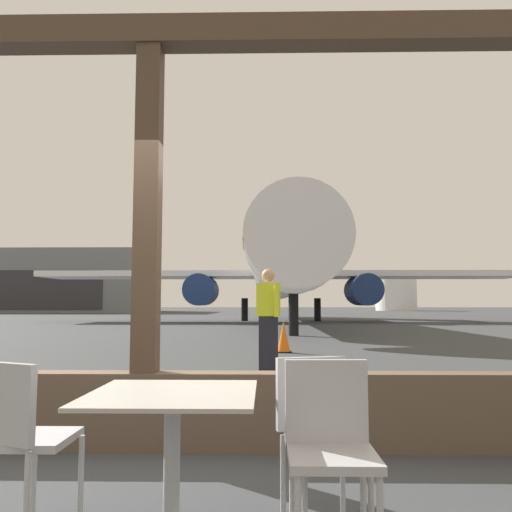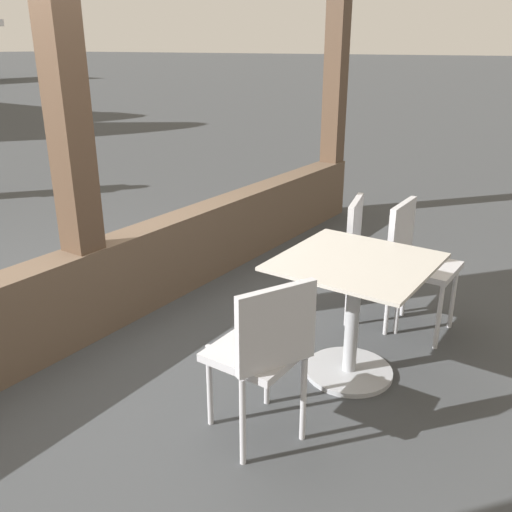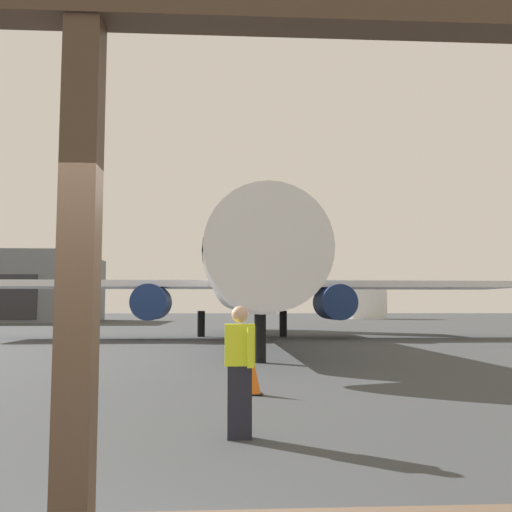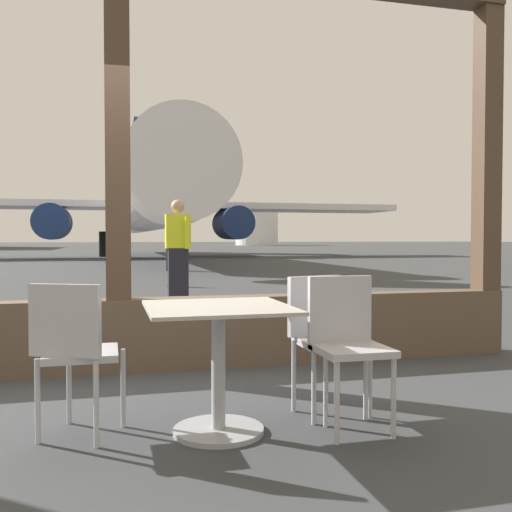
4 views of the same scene
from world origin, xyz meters
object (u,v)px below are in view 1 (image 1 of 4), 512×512
dining_table (172,455)px  traffic_cone (284,337)px  cafe_chair_window_left (20,429)px  fuel_storage_tank (396,294)px  distant_hangar (63,283)px  cafe_chair_aisle_left (319,424)px  cafe_chair_window_right (330,437)px  ground_crew_worker (268,319)px  airplane (282,268)px

dining_table → traffic_cone: bearing=84.9°
cafe_chair_window_left → fuel_storage_tank: fuel_storage_tank is taller
distant_hangar → dining_table: bearing=-68.1°
cafe_chair_aisle_left → cafe_chair_window_right: bearing=-86.6°
traffic_cone → dining_table: bearing=-95.1°
dining_table → traffic_cone: (0.88, 9.90, -0.08)m
cafe_chair_window_right → cafe_chair_aisle_left: cafe_chair_window_right is taller
dining_table → fuel_storage_tank: (21.08, 80.47, 2.19)m
ground_crew_worker → fuel_storage_tank: (20.59, 74.30, 1.72)m
ground_crew_worker → traffic_cone: 3.79m
cafe_chair_window_right → dining_table: bearing=173.7°
cafe_chair_window_left → dining_table: bearing=-6.5°
dining_table → distant_hangar: distant_hangar is taller
cafe_chair_window_left → airplane: bearing=85.5°
cafe_chair_aisle_left → distant_hangar: size_ratio=0.04×
cafe_chair_window_right → distant_hangar: (-28.12, 68.22, 3.41)m
dining_table → airplane: (1.45, 28.61, 2.82)m
cafe_chair_aisle_left → traffic_cone: bearing=89.1°
cafe_chair_window_right → airplane: (0.70, 28.69, 2.72)m
cafe_chair_window_right → distant_hangar: bearing=112.4°
airplane → traffic_cone: bearing=-91.8°
cafe_chair_aisle_left → dining_table: bearing=-162.1°
traffic_cone → fuel_storage_tank: fuel_storage_tank is taller
dining_table → traffic_cone: 9.94m
ground_crew_worker → fuel_storage_tank: bearing=74.5°
cafe_chair_window_left → airplane: (2.24, 28.52, 2.73)m
cafe_chair_aisle_left → fuel_storage_tank: 82.80m
airplane → distant_hangar: bearing=126.1°
distant_hangar → fuel_storage_tank: (48.45, 12.33, -1.33)m
cafe_chair_window_left → traffic_cone: size_ratio=1.17×
distant_hangar → fuel_storage_tank: bearing=14.3°
dining_table → airplane: bearing=87.1°
dining_table → cafe_chair_window_right: 0.76m
dining_table → cafe_chair_aisle_left: 0.78m
airplane → ground_crew_worker: airplane is taller
cafe_chair_window_right → airplane: 28.82m
airplane → cafe_chair_window_left: bearing=-94.5°
dining_table → cafe_chair_aisle_left: (0.73, 0.24, 0.09)m
cafe_chair_aisle_left → distant_hangar: distant_hangar is taller
cafe_chair_window_left → airplane: 28.73m
cafe_chair_window_left → distant_hangar: 73.14m
dining_table → distant_hangar: (-27.37, 68.14, 3.52)m
cafe_chair_window_right → traffic_cone: size_ratio=1.19×
distant_hangar → fuel_storage_tank: 50.01m
airplane → cafe_chair_window_right: bearing=-91.4°
distant_hangar → fuel_storage_tank: distant_hangar is taller
cafe_chair_window_left → distant_hangar: distant_hangar is taller
airplane → fuel_storage_tank: airplane is taller
cafe_chair_window_left → cafe_chair_window_right: (1.54, -0.17, 0.01)m
ground_crew_worker → cafe_chair_aisle_left: bearing=-87.7°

